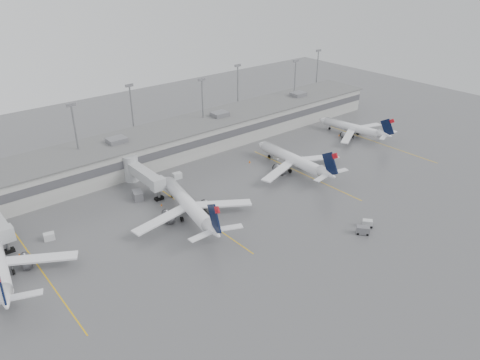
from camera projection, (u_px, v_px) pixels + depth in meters
ground at (327, 232)px, 101.49m from camera, size 260.00×260.00×0.00m
terminal at (180, 139)px, 139.78m from camera, size 152.00×17.00×9.45m
light_masts at (168, 109)px, 140.28m from camera, size 142.40×8.00×20.60m
jet_bridge_right at (139, 172)px, 119.78m from camera, size 4.00×17.20×7.00m
stand_markings at (254, 192)px, 118.11m from camera, size 105.25×40.00×0.01m
jet_mid_left at (190, 205)px, 105.62m from camera, size 28.29×32.00×10.44m
jet_mid_right at (295, 160)px, 128.62m from camera, size 27.81×31.19×10.09m
jet_far_right at (355, 128)px, 152.55m from camera, size 23.73×26.80×8.72m
baggage_tug at (367, 224)px, 103.46m from camera, size 2.74×2.86×1.59m
baggage_cart at (363, 230)px, 100.67m from camera, size 3.03×3.17×1.80m
gse_uld_a at (49, 237)px, 98.66m from camera, size 2.47×1.92×1.55m
gse_uld_b at (177, 176)px, 124.89m from camera, size 2.52×1.83×1.67m
gse_uld_c at (277, 156)px, 137.01m from camera, size 2.68×2.09×1.69m
gse_loader at (138, 195)px, 114.45m from camera, size 3.01×3.90×2.15m
cone_a at (19, 255)px, 93.63m from camera, size 0.41×0.41×0.66m
cone_b at (161, 205)px, 111.89m from camera, size 0.39×0.39×0.61m
cone_c at (250, 161)px, 134.36m from camera, size 0.47×0.47×0.74m
cone_d at (339, 135)px, 153.47m from camera, size 0.42×0.42×0.68m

